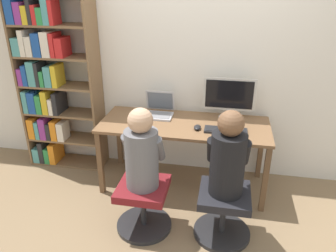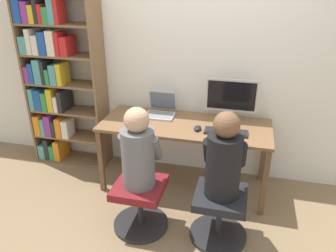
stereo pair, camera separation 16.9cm
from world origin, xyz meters
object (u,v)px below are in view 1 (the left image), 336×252
Objects in this scene: desktop_monitor at (229,97)px; keyboard at (226,130)px; bookshelf at (49,83)px; office_chair_left at (223,211)px; office_chair_right at (143,204)px; laptop at (159,111)px; person_at_monitor at (228,157)px; person_at_laptop at (142,152)px.

keyboard is (-0.01, -0.34, -0.22)m from desktop_monitor.
bookshelf reaches higher than desktop_monitor.
office_chair_left is (0.02, -0.93, -0.71)m from desktop_monitor.
office_chair_right is at bearing -35.42° from bookshelf.
bookshelf is at bearing 179.16° from laptop.
desktop_monitor is at bearing 91.46° from person_at_monitor.
desktop_monitor reaches higher than person_at_laptop.
laptop is 0.44× the size of person_at_laptop.
person_at_laptop is (-0.70, -0.03, -0.01)m from person_at_monitor.
desktop_monitor is 1.17m from office_chair_left.
office_chair_right is (-0.67, -0.96, -0.71)m from desktop_monitor.
person_at_laptop is at bearing -86.58° from laptop.
laptop is 0.90m from person_at_laptop.
bookshelf reaches higher than person_at_monitor.
office_chair_right is 0.70× the size of person_at_laptop.
person_at_laptop is at bearing -177.65° from office_chair_left.
desktop_monitor is 1.18m from person_at_laptop.
laptop is 0.43× the size of person_at_monitor.
laptop is 0.16× the size of bookshelf.
office_chair_right is (-0.67, -0.62, -0.49)m from keyboard.
laptop is at bearing 93.42° from person_at_laptop.
bookshelf reaches higher than laptop.
person_at_monitor reaches higher than office_chair_right.
laptop is at bearing -175.62° from desktop_monitor.
keyboard is 0.76m from office_chair_left.
bookshelf is at bearing 171.19° from keyboard.
keyboard is 0.91m from person_at_laptop.
keyboard is at bearing -21.67° from laptop.
bookshelf reaches higher than person_at_laptop.
office_chair_right is 0.25× the size of bookshelf.
office_chair_left is at bearing -90.00° from person_at_monitor.
desktop_monitor is at bearing 54.78° from person_at_laptop.
keyboard is (0.72, -0.29, -0.04)m from laptop.
keyboard is at bearing 93.11° from person_at_monitor.
office_chair_left is 0.70m from office_chair_right.
person_at_laptop is at bearing -125.22° from desktop_monitor.
bookshelf is at bearing -178.91° from desktop_monitor.
bookshelf reaches higher than keyboard.
desktop_monitor is 1.37m from office_chair_right.
office_chair_left is at bearing 2.75° from office_chair_right.
person_at_laptop reaches higher than keyboard.
office_chair_left is at bearing -49.21° from laptop.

